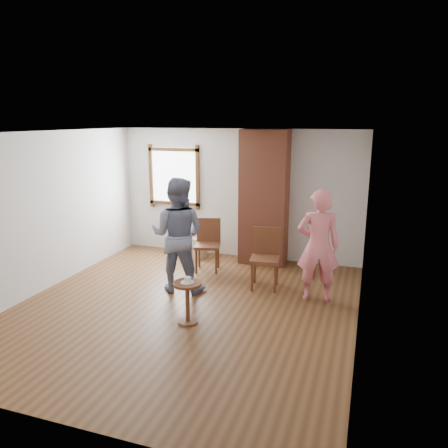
{
  "coord_description": "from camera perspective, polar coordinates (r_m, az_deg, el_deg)",
  "views": [
    {
      "loc": [
        2.53,
        -5.61,
        2.79
      ],
      "look_at": [
        0.36,
        0.8,
        1.15
      ],
      "focal_mm": 35.0,
      "sensor_mm": 36.0,
      "label": 1
    }
  ],
  "objects": [
    {
      "name": "cake_plate",
      "position": [
        6.05,
        -4.84,
        -7.59
      ],
      "size": [
        0.18,
        0.18,
        0.01
      ],
      "primitive_type": "cylinder",
      "color": "white",
      "rests_on": "side_table"
    },
    {
      "name": "dark_pot",
      "position": [
        9.12,
        -4.24,
        -3.77
      ],
      "size": [
        0.18,
        0.18,
        0.14
      ],
      "primitive_type": "cylinder",
      "rotation": [
        0.0,
        0.0,
        0.38
      ],
      "color": "black",
      "rests_on": "ground"
    },
    {
      "name": "side_table",
      "position": [
        6.13,
        -4.8,
        -9.34
      ],
      "size": [
        0.4,
        0.4,
        0.6
      ],
      "color": "brown",
      "rests_on": "ground"
    },
    {
      "name": "person_pink",
      "position": [
        6.85,
        12.21,
        -2.81
      ],
      "size": [
        0.72,
        0.54,
        1.77
      ],
      "primitive_type": "imported",
      "rotation": [
        0.0,
        0.0,
        3.34
      ],
      "color": "#E5727B",
      "rests_on": "ground"
    },
    {
      "name": "brick_chimney",
      "position": [
        8.47,
        5.26,
        3.43
      ],
      "size": [
        0.9,
        0.5,
        2.6
      ],
      "primitive_type": "cube",
      "color": "#AA573C",
      "rests_on": "ground"
    },
    {
      "name": "ground",
      "position": [
        6.75,
        -5.15,
        -10.83
      ],
      "size": [
        5.5,
        5.5,
        0.0
      ],
      "primitive_type": "plane",
      "color": "brown",
      "rests_on": "ground"
    },
    {
      "name": "cake_slice",
      "position": [
        6.04,
        -4.76,
        -7.3
      ],
      "size": [
        0.08,
        0.07,
        0.06
      ],
      "primitive_type": "cube",
      "color": "white",
      "rests_on": "cake_plate"
    },
    {
      "name": "man",
      "position": [
        7.14,
        -6.06,
        -1.45
      ],
      "size": [
        0.98,
        0.8,
        1.89
      ],
      "primitive_type": "imported",
      "rotation": [
        0.0,
        0.0,
        3.24
      ],
      "color": "#151A39",
      "rests_on": "ground"
    },
    {
      "name": "dining_chair_left",
      "position": [
        8.19,
        -2.12,
        -2.29
      ],
      "size": [
        0.55,
        0.55,
        0.97
      ],
      "rotation": [
        0.0,
        0.0,
        0.23
      ],
      "color": "brown",
      "rests_on": "ground"
    },
    {
      "name": "room_shell",
      "position": [
        6.8,
        -3.85,
        5.3
      ],
      "size": [
        5.04,
        5.52,
        2.62
      ],
      "color": "silver",
      "rests_on": "ground"
    },
    {
      "name": "dining_chair_right",
      "position": [
        7.39,
        5.43,
        -3.96
      ],
      "size": [
        0.53,
        0.53,
        1.01
      ],
      "rotation": [
        0.0,
        0.0,
        0.14
      ],
      "color": "brown",
      "rests_on": "ground"
    },
    {
      "name": "stoneware_crock",
      "position": [
        9.02,
        -3.18,
        -3.08
      ],
      "size": [
        0.36,
        0.36,
        0.4
      ],
      "primitive_type": "cylinder",
      "rotation": [
        0.0,
        0.0,
        -0.18
      ],
      "color": "tan",
      "rests_on": "ground"
    }
  ]
}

